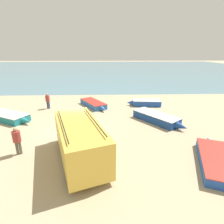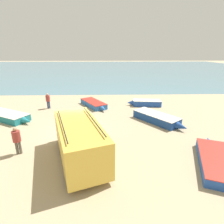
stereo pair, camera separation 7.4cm
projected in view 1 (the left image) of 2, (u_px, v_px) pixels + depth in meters
ground_plane at (74, 133)px, 13.16m from camera, size 200.00×200.00×0.00m
sea_water at (99, 68)px, 62.19m from camera, size 120.00×80.00×0.01m
parked_van at (80, 140)px, 9.63m from camera, size 3.77×5.82×2.34m
fishing_rowboat_0 at (145, 103)px, 19.67m from camera, size 3.80×1.52×0.64m
fishing_rowboat_1 at (158, 118)px, 15.10m from camera, size 3.84×4.58×0.69m
fishing_rowboat_2 at (8, 117)px, 15.57m from camera, size 5.02×3.38×0.61m
fishing_rowboat_3 at (215, 160)px, 9.49m from camera, size 2.93×4.94×0.52m
fishing_rowboat_4 at (94, 104)px, 19.34m from camera, size 3.21×4.41×0.56m
fisherman_0 at (17, 139)px, 10.16m from camera, size 0.45×0.45×1.72m
fisherman_1 at (48, 100)px, 18.42m from camera, size 0.43×0.43×1.64m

